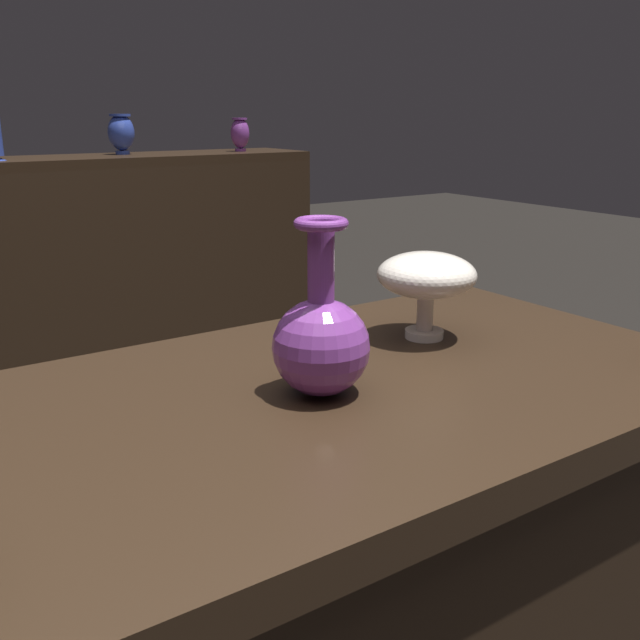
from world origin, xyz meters
TOP-DOWN VIEW (x-y plane):
  - display_plinth at (0.00, 0.00)m, footprint 1.20×0.64m
  - back_display_shelf at (0.00, 2.20)m, footprint 2.60×0.40m
  - vase_centerpiece at (-0.01, -0.02)m, footprint 0.13×0.13m
  - vase_left_accent at (0.27, 0.09)m, footprint 0.16×0.16m
  - shelf_vase_right at (0.52, 2.25)m, footprint 0.11×0.11m
  - shelf_vase_far_right at (1.04, 2.17)m, footprint 0.08×0.08m

SIDE VIEW (x-z plane):
  - display_plinth at x=0.00m, z-range 0.00..0.80m
  - back_display_shelf at x=0.00m, z-range 0.00..0.99m
  - vase_centerpiece at x=-0.01m, z-range 0.76..0.99m
  - vase_left_accent at x=0.27m, z-range 0.83..0.98m
  - shelf_vase_far_right at x=1.04m, z-range 1.00..1.14m
  - shelf_vase_right at x=0.52m, z-range 1.00..1.16m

